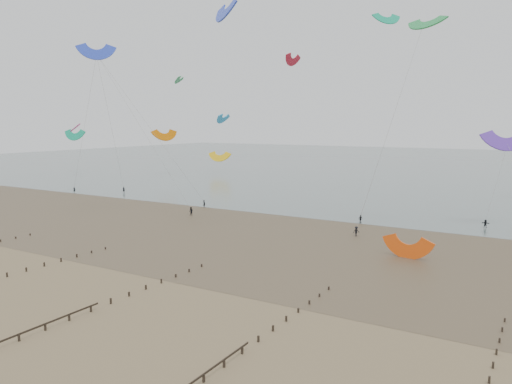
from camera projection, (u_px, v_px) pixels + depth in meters
The scene contains 6 objects.
ground at pixel (111, 287), 57.60m from camera, with size 500.00×500.00×0.00m, color brown.
sea_and_shore at pixel (241, 229), 88.95m from camera, with size 500.00×665.00×0.03m.
kitesurfer_lead at pixel (204, 204), 112.06m from camera, with size 0.61×0.40×1.68m, color black.
kitesurfers at pixel (373, 223), 90.91m from camera, with size 162.97×19.75×1.76m.
grounded_kite at pixel (407, 258), 70.07m from camera, with size 6.27×3.29×4.78m, color #FF5510, non-canonical shape.
kites_airborne at pixel (340, 120), 136.22m from camera, with size 247.78×111.48×44.30m.
Camera 1 is at (42.80, -39.16, 18.85)m, focal length 35.00 mm.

